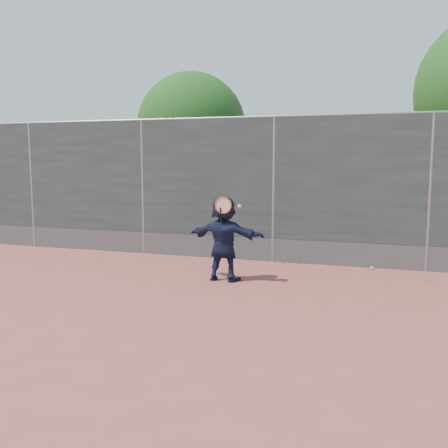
% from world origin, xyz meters
% --- Properties ---
extents(ground, '(80.00, 80.00, 0.00)m').
position_xyz_m(ground, '(0.00, 0.00, 0.00)').
color(ground, '#9E4C42').
rests_on(ground, ground).
extents(player, '(1.44, 0.58, 1.51)m').
position_xyz_m(player, '(-0.47, 1.64, 0.76)').
color(player, '#151B39').
rests_on(player, ground).
extents(ball_ground, '(0.07, 0.07, 0.07)m').
position_xyz_m(ball_ground, '(2.01, 3.35, 0.03)').
color(ball_ground, '#CCE332').
rests_on(ball_ground, ground).
extents(fence, '(20.00, 0.06, 3.03)m').
position_xyz_m(fence, '(-0.00, 3.50, 1.58)').
color(fence, '#38423D').
rests_on(fence, ground).
extents(swing_action, '(0.49, 0.18, 0.51)m').
position_xyz_m(swing_action, '(-0.40, 1.43, 1.34)').
color(swing_action, '#EC4416').
rests_on(swing_action, ground).
extents(tree_left, '(3.15, 3.00, 4.53)m').
position_xyz_m(tree_left, '(-2.85, 6.55, 2.94)').
color(tree_left, '#382314').
rests_on(tree_left, ground).
extents(weed_clump, '(0.68, 0.07, 0.30)m').
position_xyz_m(weed_clump, '(0.29, 3.38, 0.13)').
color(weed_clump, '#387226').
rests_on(weed_clump, ground).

